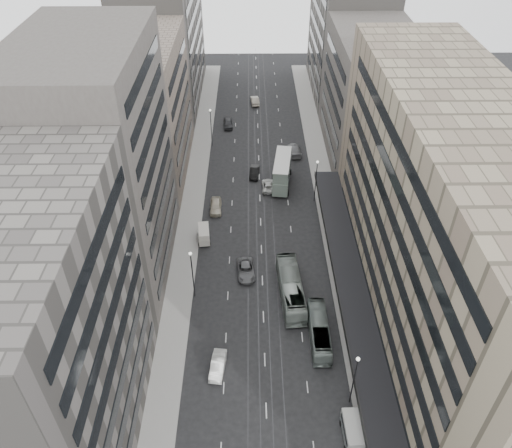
{
  "coord_description": "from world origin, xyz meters",
  "views": [
    {
      "loc": [
        -1.52,
        -37.42,
        52.27
      ],
      "look_at": [
        -0.88,
        20.76,
        6.09
      ],
      "focal_mm": 35.0,
      "sensor_mm": 36.0,
      "label": 1
    }
  ],
  "objects_px": {
    "double_decker": "(282,171)",
    "vw_microbus": "(352,431)",
    "bus_far": "(291,288)",
    "sedan_1": "(218,365)",
    "bus_near": "(319,331)",
    "pedestrian": "(364,447)",
    "panel_van": "(204,234)",
    "sedan_2": "(246,270)"
  },
  "relations": [
    {
      "from": "bus_far",
      "to": "sedan_2",
      "type": "xyz_separation_m",
      "value": [
        -6.36,
        4.71,
        -0.96
      ]
    },
    {
      "from": "pedestrian",
      "to": "panel_van",
      "type": "bearing_deg",
      "value": -94.46
    },
    {
      "from": "bus_near",
      "to": "sedan_2",
      "type": "height_order",
      "value": "bus_near"
    },
    {
      "from": "bus_far",
      "to": "sedan_1",
      "type": "height_order",
      "value": "bus_far"
    },
    {
      "from": "bus_far",
      "to": "sedan_1",
      "type": "distance_m",
      "value": 15.51
    },
    {
      "from": "bus_far",
      "to": "double_decker",
      "type": "xyz_separation_m",
      "value": [
        0.24,
        28.64,
        1.21
      ]
    },
    {
      "from": "bus_far",
      "to": "panel_van",
      "type": "bearing_deg",
      "value": -47.76
    },
    {
      "from": "sedan_1",
      "to": "bus_near",
      "type": "bearing_deg",
      "value": 26.52
    },
    {
      "from": "bus_far",
      "to": "pedestrian",
      "type": "height_order",
      "value": "bus_far"
    },
    {
      "from": "bus_near",
      "to": "pedestrian",
      "type": "bearing_deg",
      "value": 101.79
    },
    {
      "from": "double_decker",
      "to": "sedan_1",
      "type": "bearing_deg",
      "value": -96.26
    },
    {
      "from": "panel_van",
      "to": "vw_microbus",
      "type": "bearing_deg",
      "value": -67.74
    },
    {
      "from": "bus_near",
      "to": "vw_microbus",
      "type": "xyz_separation_m",
      "value": [
        2.09,
        -13.7,
        -0.07
      ]
    },
    {
      "from": "pedestrian",
      "to": "bus_near",
      "type": "bearing_deg",
      "value": -111.93
    },
    {
      "from": "bus_near",
      "to": "panel_van",
      "type": "bearing_deg",
      "value": -50.25
    },
    {
      "from": "double_decker",
      "to": "bus_far",
      "type": "bearing_deg",
      "value": -83.03
    },
    {
      "from": "double_decker",
      "to": "pedestrian",
      "type": "height_order",
      "value": "double_decker"
    },
    {
      "from": "vw_microbus",
      "to": "pedestrian",
      "type": "distance_m",
      "value": 1.92
    },
    {
      "from": "panel_van",
      "to": "pedestrian",
      "type": "bearing_deg",
      "value": -67.58
    },
    {
      "from": "bus_near",
      "to": "sedan_1",
      "type": "relative_size",
      "value": 2.13
    },
    {
      "from": "pedestrian",
      "to": "double_decker",
      "type": "bearing_deg",
      "value": -116.6
    },
    {
      "from": "panel_van",
      "to": "sedan_2",
      "type": "xyz_separation_m",
      "value": [
        6.75,
        -7.84,
        -0.58
      ]
    },
    {
      "from": "sedan_2",
      "to": "vw_microbus",
      "type": "bearing_deg",
      "value": -70.68
    },
    {
      "from": "vw_microbus",
      "to": "sedan_1",
      "type": "relative_size",
      "value": 0.95
    },
    {
      "from": "bus_far",
      "to": "sedan_2",
      "type": "distance_m",
      "value": 7.97
    },
    {
      "from": "vw_microbus",
      "to": "bus_far",
      "type": "bearing_deg",
      "value": 102.74
    },
    {
      "from": "bus_near",
      "to": "double_decker",
      "type": "height_order",
      "value": "double_decker"
    },
    {
      "from": "bus_near",
      "to": "double_decker",
      "type": "distance_m",
      "value": 36.13
    },
    {
      "from": "double_decker",
      "to": "sedan_2",
      "type": "height_order",
      "value": "double_decker"
    },
    {
      "from": "double_decker",
      "to": "vw_microbus",
      "type": "xyz_separation_m",
      "value": [
        5.05,
        -49.67,
        -1.61
      ]
    },
    {
      "from": "bus_near",
      "to": "pedestrian",
      "type": "height_order",
      "value": "bus_near"
    },
    {
      "from": "panel_van",
      "to": "sedan_1",
      "type": "distance_m",
      "value": 24.86
    },
    {
      "from": "panel_van",
      "to": "sedan_2",
      "type": "relative_size",
      "value": 0.74
    },
    {
      "from": "vw_microbus",
      "to": "bus_near",
      "type": "bearing_deg",
      "value": 97.28
    },
    {
      "from": "sedan_1",
      "to": "pedestrian",
      "type": "height_order",
      "value": "pedestrian"
    },
    {
      "from": "double_decker",
      "to": "vw_microbus",
      "type": "relative_size",
      "value": 2.3
    },
    {
      "from": "bus_far",
      "to": "panel_van",
      "type": "height_order",
      "value": "bus_far"
    },
    {
      "from": "bus_near",
      "to": "sedan_1",
      "type": "height_order",
      "value": "bus_near"
    },
    {
      "from": "vw_microbus",
      "to": "pedestrian",
      "type": "xyz_separation_m",
      "value": [
        1.0,
        -1.6,
        -0.34
      ]
    },
    {
      "from": "pedestrian",
      "to": "bus_far",
      "type": "bearing_deg",
      "value": -107.8
    },
    {
      "from": "vw_microbus",
      "to": "panel_van",
      "type": "xyz_separation_m",
      "value": [
        -18.4,
        33.58,
        0.02
      ]
    },
    {
      "from": "panel_van",
      "to": "sedan_1",
      "type": "relative_size",
      "value": 0.86
    }
  ]
}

